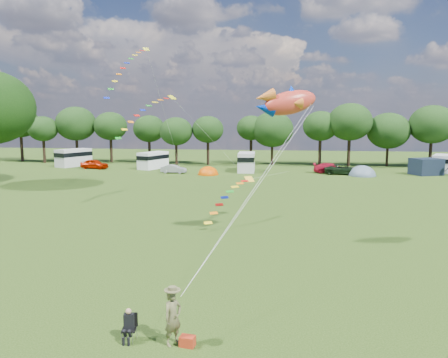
# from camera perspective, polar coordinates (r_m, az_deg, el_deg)

# --- Properties ---
(ground_plane) EXTENTS (180.00, 180.00, 0.00)m
(ground_plane) POSITION_cam_1_polar(r_m,az_deg,el_deg) (20.57, -3.13, -14.20)
(ground_plane) COLOR black
(ground_plane) RESTS_ON ground
(tree_line) EXTENTS (102.98, 10.98, 10.27)m
(tree_line) POSITION_cam_1_polar(r_m,az_deg,el_deg) (73.73, 9.15, 6.69)
(tree_line) COLOR black
(tree_line) RESTS_ON ground
(car_a) EXTENTS (4.72, 2.51, 1.49)m
(car_a) POSITION_cam_1_polar(r_m,az_deg,el_deg) (70.92, -16.57, 1.89)
(car_a) COLOR #AA1800
(car_a) RESTS_ON ground
(car_b) EXTENTS (3.41, 1.32, 1.20)m
(car_b) POSITION_cam_1_polar(r_m,az_deg,el_deg) (62.92, -6.59, 1.31)
(car_b) COLOR #93949B
(car_b) RESTS_ON ground
(car_c) EXTENTS (4.98, 2.46, 1.44)m
(car_c) POSITION_cam_1_polar(r_m,az_deg,el_deg) (64.29, 13.80, 1.38)
(car_c) COLOR #B4132B
(car_c) RESTS_ON ground
(car_d) EXTENTS (5.43, 2.92, 1.42)m
(car_d) POSITION_cam_1_polar(r_m,az_deg,el_deg) (63.30, 15.27, 1.22)
(car_d) COLOR black
(car_d) RESTS_ON ground
(campervan_a) EXTENTS (4.59, 6.30, 2.84)m
(campervan_a) POSITION_cam_1_polar(r_m,az_deg,el_deg) (75.67, -19.04, 2.73)
(campervan_a) COLOR silver
(campervan_a) RESTS_ON ground
(campervan_b) EXTENTS (4.05, 5.76, 2.60)m
(campervan_b) POSITION_cam_1_polar(r_m,az_deg,el_deg) (69.08, -9.24, 2.50)
(campervan_b) COLOR white
(campervan_b) RESTS_ON ground
(campervan_c) EXTENTS (2.67, 5.77, 2.78)m
(campervan_c) POSITION_cam_1_polar(r_m,az_deg,el_deg) (64.66, 2.96, 2.32)
(campervan_c) COLOR silver
(campervan_c) RESTS_ON ground
(campervan_d) EXTENTS (4.11, 5.61, 2.53)m
(campervan_d) POSITION_cam_1_polar(r_m,az_deg,el_deg) (71.39, 26.57, 1.92)
(campervan_d) COLOR silver
(campervan_d) RESTS_ON ground
(tent_orange) EXTENTS (2.93, 3.21, 2.29)m
(tent_orange) POSITION_cam_1_polar(r_m,az_deg,el_deg) (60.92, -2.08, 0.59)
(tent_orange) COLOR #DB4C00
(tent_orange) RESTS_ON ground
(tent_greyblue) EXTENTS (3.75, 4.11, 2.79)m
(tent_greyblue) POSITION_cam_1_polar(r_m,az_deg,el_deg) (62.66, 17.60, 0.43)
(tent_greyblue) COLOR slate
(tent_greyblue) RESTS_ON ground
(awning_navy) EXTENTS (4.50, 4.12, 2.28)m
(awning_navy) POSITION_cam_1_polar(r_m,az_deg,el_deg) (66.80, 24.88, 1.48)
(awning_navy) COLOR #151E2F
(awning_navy) RESTS_ON ground
(kite_flyer) EXTENTS (0.80, 0.84, 1.93)m
(kite_flyer) POSITION_cam_1_polar(r_m,az_deg,el_deg) (15.78, -6.70, -17.55)
(kite_flyer) COLOR brown
(kite_flyer) RESTS_ON ground
(camp_chair) EXTENTS (0.56, 0.56, 1.19)m
(camp_chair) POSITION_cam_1_polar(r_m,az_deg,el_deg) (16.37, -12.28, -17.68)
(camp_chair) COLOR #99999E
(camp_chair) RESTS_ON ground
(kite_bag) EXTENTS (0.55, 0.41, 0.36)m
(kite_bag) POSITION_cam_1_polar(r_m,az_deg,el_deg) (15.96, -4.81, -20.36)
(kite_bag) COLOR #B32F15
(kite_bag) RESTS_ON ground
(fish_kite) EXTENTS (4.13, 2.46, 2.16)m
(fish_kite) POSITION_cam_1_polar(r_m,az_deg,el_deg) (26.85, 7.99, 9.86)
(fish_kite) COLOR red
(fish_kite) RESTS_ON ground
(streamer_kite_a) EXTENTS (3.41, 5.61, 5.78)m
(streamer_kite_a) POSITION_cam_1_polar(r_m,az_deg,el_deg) (48.81, -12.18, 14.47)
(streamer_kite_a) COLOR yellow
(streamer_kite_a) RESTS_ON ground
(streamer_kite_b) EXTENTS (4.28, 4.77, 3.82)m
(streamer_kite_b) POSITION_cam_1_polar(r_m,az_deg,el_deg) (39.25, -9.59, 8.99)
(streamer_kite_b) COLOR yellow
(streamer_kite_b) RESTS_ON ground
(streamer_kite_c) EXTENTS (3.24, 4.97, 2.82)m
(streamer_kite_c) POSITION_cam_1_polar(r_m,az_deg,el_deg) (32.45, 1.25, -1.71)
(streamer_kite_c) COLOR yellow
(streamer_kite_c) RESTS_ON ground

